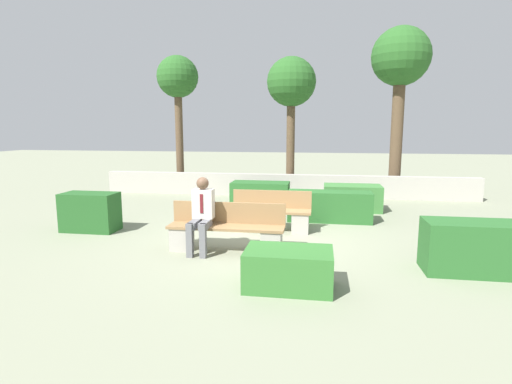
{
  "coord_description": "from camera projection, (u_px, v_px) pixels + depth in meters",
  "views": [
    {
      "loc": [
        1.2,
        -7.85,
        2.25
      ],
      "look_at": [
        -0.15,
        0.5,
        0.9
      ],
      "focal_mm": 28.0,
      "sensor_mm": 36.0,
      "label": 1
    }
  ],
  "objects": [
    {
      "name": "ground_plane",
      "position": [
        259.0,
        239.0,
        8.2
      ],
      "size": [
        60.0,
        60.0,
        0.0
      ],
      "primitive_type": "plane",
      "color": "gray"
    },
    {
      "name": "perimeter_wall",
      "position": [
        283.0,
        185.0,
        13.38
      ],
      "size": [
        12.41,
        0.3,
        0.73
      ],
      "color": "#ADA89E",
      "rests_on": "ground_plane"
    },
    {
      "name": "bench_front",
      "position": [
        226.0,
        232.0,
        7.39
      ],
      "size": [
        2.16,
        0.48,
        0.88
      ],
      "color": "#937047",
      "rests_on": "ground_plane"
    },
    {
      "name": "bench_left_side",
      "position": [
        271.0,
        216.0,
        8.82
      ],
      "size": [
        1.77,
        0.48,
        0.88
      ],
      "rotation": [
        0.0,
        0.0,
        -0.01
      ],
      "color": "#937047",
      "rests_on": "ground_plane"
    },
    {
      "name": "person_seated_man",
      "position": [
        201.0,
        211.0,
        7.25
      ],
      "size": [
        0.38,
        0.63,
        1.37
      ],
      "color": "slate",
      "rests_on": "ground_plane"
    },
    {
      "name": "hedge_block_near_left",
      "position": [
        329.0,
        206.0,
        9.75
      ],
      "size": [
        2.02,
        0.65,
        0.74
      ],
      "color": "#286028",
      "rests_on": "ground_plane"
    },
    {
      "name": "hedge_block_near_right",
      "position": [
        260.0,
        193.0,
        12.08
      ],
      "size": [
        1.73,
        0.84,
        0.65
      ],
      "color": "#286028",
      "rests_on": "ground_plane"
    },
    {
      "name": "hedge_block_mid_left",
      "position": [
        90.0,
        212.0,
        8.82
      ],
      "size": [
        1.19,
        0.61,
        0.85
      ],
      "color": "#235623",
      "rests_on": "ground_plane"
    },
    {
      "name": "hedge_block_mid_right",
      "position": [
        471.0,
        247.0,
        6.23
      ],
      "size": [
        1.43,
        0.7,
        0.82
      ],
      "color": "#286028",
      "rests_on": "ground_plane"
    },
    {
      "name": "hedge_block_far_left",
      "position": [
        352.0,
        198.0,
        11.05
      ],
      "size": [
        1.55,
        0.86,
        0.7
      ],
      "color": "#3D7A38",
      "rests_on": "ground_plane"
    },
    {
      "name": "hedge_block_far_right",
      "position": [
        289.0,
        269.0,
        5.67
      ],
      "size": [
        1.24,
        0.79,
        0.56
      ],
      "color": "#33702D",
      "rests_on": "ground_plane"
    },
    {
      "name": "tree_leftmost",
      "position": [
        178.0,
        82.0,
        14.19
      ],
      "size": [
        1.47,
        1.47,
        4.81
      ],
      "color": "brown",
      "rests_on": "ground_plane"
    },
    {
      "name": "tree_center_left",
      "position": [
        291.0,
        85.0,
        13.37
      ],
      "size": [
        1.65,
        1.65,
        4.62
      ],
      "color": "brown",
      "rests_on": "ground_plane"
    },
    {
      "name": "tree_center_right",
      "position": [
        401.0,
        63.0,
        13.08
      ],
      "size": [
        1.91,
        1.91,
        5.54
      ],
      "color": "brown",
      "rests_on": "ground_plane"
    }
  ]
}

